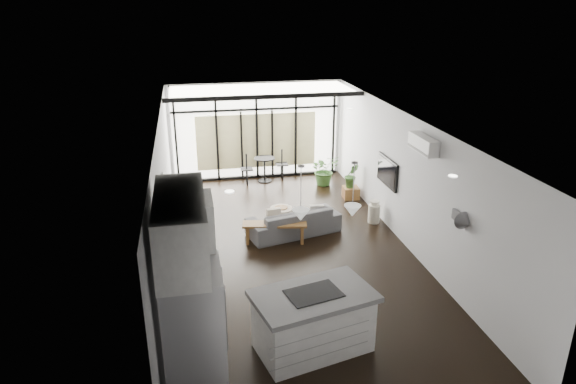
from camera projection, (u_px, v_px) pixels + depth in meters
name	position (u px, v px, depth m)	size (l,w,h in m)	color
floor	(291.00, 252.00, 10.81)	(5.00, 10.00, 0.00)	black
ceiling	(291.00, 122.00, 9.81)	(5.00, 10.00, 0.00)	silver
wall_left	(164.00, 199.00, 9.85)	(0.02, 10.00, 2.80)	silver
wall_right	(407.00, 182.00, 10.77)	(0.02, 10.00, 2.80)	silver
wall_back	(256.00, 131.00, 14.89)	(5.00, 0.02, 2.80)	silver
wall_front	(381.00, 345.00, 5.73)	(5.00, 0.02, 2.80)	silver
glazing	(257.00, 132.00, 14.78)	(5.00, 0.20, 2.80)	black
skylight	(260.00, 89.00, 13.49)	(4.70, 1.90, 0.06)	silver
neighbour_building	(257.00, 141.00, 14.95)	(3.50, 0.02, 1.60)	beige
island	(313.00, 321.00, 7.70)	(1.77, 1.05, 0.97)	white
cooktop	(314.00, 293.00, 7.52)	(0.79, 0.53, 0.01)	black
fridge	(195.00, 337.00, 6.56)	(0.75, 0.94, 1.95)	#A6A5AA
appliance_column	(193.00, 286.00, 7.09)	(0.67, 0.70, 2.60)	white
upper_cabinets	(181.00, 228.00, 6.38)	(0.62, 1.75, 0.86)	white
pendant_left	(301.00, 215.00, 7.59)	(0.26, 0.26, 0.18)	silver
pendant_right	(352.00, 211.00, 7.74)	(0.26, 0.26, 0.18)	silver
sofa	(294.00, 217.00, 11.55)	(2.08, 0.61, 0.81)	#4C4C4F
console_bench	(275.00, 233.00, 11.20)	(1.39, 0.35, 0.45)	brown
pouf	(281.00, 216.00, 12.05)	(0.53, 0.53, 0.43)	beige
crate	(351.00, 193.00, 13.68)	(0.40, 0.40, 0.30)	brown
plant_tall	(324.00, 173.00, 14.59)	(0.79, 0.88, 0.68)	#376128
plant_crate	(351.00, 182.00, 13.58)	(0.37, 0.67, 0.30)	#376128
milk_can	(374.00, 212.00, 12.16)	(0.28, 0.28, 0.55)	beige
bistro_set	(265.00, 169.00, 14.83)	(1.62, 0.65, 0.78)	black
tv	(387.00, 172.00, 11.72)	(0.05, 1.10, 0.65)	black
ac_unit	(423.00, 144.00, 9.64)	(0.22, 0.90, 0.30)	white
framed_art	(164.00, 201.00, 9.35)	(0.04, 0.70, 0.90)	black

